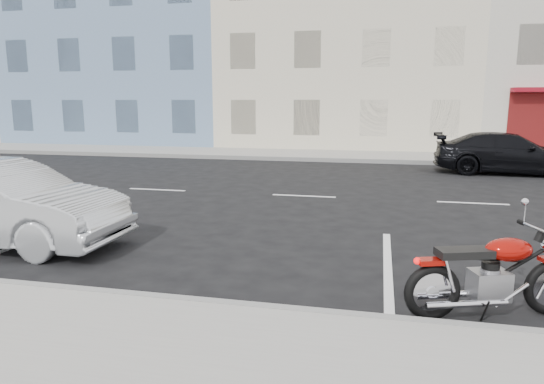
{
  "coord_description": "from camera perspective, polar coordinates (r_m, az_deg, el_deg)",
  "views": [
    {
      "loc": [
        -0.18,
        -11.86,
        2.37
      ],
      "look_at": [
        -1.98,
        -3.77,
        0.8
      ],
      "focal_mm": 32.0,
      "sensor_mm": 36.0,
      "label": 1
    }
  ],
  "objects": [
    {
      "name": "car_far",
      "position": [
        17.67,
        25.98,
        4.12
      ],
      "size": [
        4.68,
        2.05,
        1.34
      ],
      "primitive_type": "imported",
      "rotation": [
        0.0,
        0.0,
        1.53
      ],
      "color": "black",
      "rests_on": "ground"
    },
    {
      "name": "bldg_cream",
      "position": [
        28.42,
        9.23,
        17.42
      ],
      "size": [
        12.0,
        12.0,
        11.5
      ],
      "primitive_type": "cube",
      "color": "beige",
      "rests_on": "ground"
    },
    {
      "name": "curb_far",
      "position": [
        19.59,
        -1.77,
        4.0
      ],
      "size": [
        80.0,
        0.12,
        0.16
      ],
      "primitive_type": "cube",
      "color": "gray",
      "rests_on": "ground"
    },
    {
      "name": "bldg_blue",
      "position": [
        31.63,
        -14.16,
        17.91
      ],
      "size": [
        12.0,
        12.0,
        13.0
      ],
      "primitive_type": "cube",
      "color": "#6481A4",
      "rests_on": "ground"
    },
    {
      "name": "ground",
      "position": [
        12.09,
        13.18,
        -0.86
      ],
      "size": [
        120.0,
        120.0,
        0.0
      ],
      "primitive_type": "plane",
      "color": "black",
      "rests_on": "ground"
    },
    {
      "name": "sidewalk_far",
      "position": [
        21.24,
        -0.63,
        4.51
      ],
      "size": [
        80.0,
        3.4,
        0.15
      ],
      "primitive_type": "cube",
      "color": "gray",
      "rests_on": "ground"
    }
  ]
}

